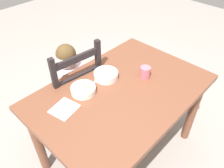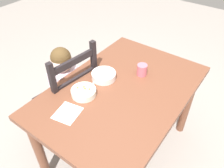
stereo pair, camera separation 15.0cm
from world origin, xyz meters
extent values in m
plane|color=gray|center=(0.00, 0.00, 0.00)|extent=(8.00, 8.00, 0.00)
cube|color=brown|center=(0.00, 0.00, 0.73)|extent=(1.27, 0.86, 0.04)
cylinder|color=brown|center=(0.56, -0.35, 0.36)|extent=(0.07, 0.07, 0.71)
cylinder|color=brown|center=(-0.56, 0.35, 0.36)|extent=(0.07, 0.07, 0.71)
cylinder|color=brown|center=(0.56, 0.35, 0.36)|extent=(0.07, 0.07, 0.71)
cube|color=black|center=(-0.09, 0.53, 0.43)|extent=(0.47, 0.47, 0.02)
cube|color=black|center=(0.12, 0.70, 0.21)|extent=(0.04, 0.04, 0.42)
cube|color=black|center=(-0.26, 0.74, 0.21)|extent=(0.04, 0.04, 0.42)
cube|color=black|center=(0.08, 0.32, 0.21)|extent=(0.04, 0.04, 0.42)
cube|color=black|center=(-0.30, 0.36, 0.21)|extent=(0.04, 0.04, 0.42)
cube|color=black|center=(0.08, 0.32, 0.72)|extent=(0.04, 0.04, 0.56)
cube|color=black|center=(-0.30, 0.36, 0.72)|extent=(0.04, 0.04, 0.56)
cube|color=black|center=(-0.11, 0.34, 0.91)|extent=(0.36, 0.07, 0.05)
cube|color=black|center=(-0.11, 0.34, 0.75)|extent=(0.36, 0.07, 0.05)
cube|color=silver|center=(-0.09, 0.50, 0.60)|extent=(0.22, 0.14, 0.32)
sphere|color=beige|center=(-0.09, 0.50, 0.84)|extent=(0.17, 0.17, 0.17)
sphere|color=brown|center=(-0.09, 0.50, 0.87)|extent=(0.16, 0.16, 0.16)
cylinder|color=#3F4C72|center=(-0.15, 0.38, 0.22)|extent=(0.07, 0.07, 0.44)
cylinder|color=#3F4C72|center=(-0.04, 0.38, 0.22)|extent=(0.07, 0.07, 0.44)
cylinder|color=silver|center=(-0.22, 0.40, 0.68)|extent=(0.06, 0.24, 0.13)
cylinder|color=silver|center=(0.04, 0.40, 0.68)|extent=(0.06, 0.24, 0.13)
cylinder|color=white|center=(0.02, 0.18, 0.78)|extent=(0.18, 0.18, 0.05)
cylinder|color=white|center=(0.02, 0.18, 0.76)|extent=(0.08, 0.08, 0.01)
cylinder|color=#51A128|center=(0.02, 0.18, 0.79)|extent=(0.15, 0.15, 0.03)
sphere|color=#499A2C|center=(0.06, 0.16, 0.80)|extent=(0.01, 0.01, 0.01)
sphere|color=#459A28|center=(0.04, 0.15, 0.80)|extent=(0.01, 0.01, 0.01)
sphere|color=#5A9A1E|center=(0.02, 0.19, 0.80)|extent=(0.01, 0.01, 0.01)
sphere|color=#489B21|center=(0.03, 0.19, 0.80)|extent=(0.01, 0.01, 0.01)
cylinder|color=white|center=(-0.20, 0.18, 0.78)|extent=(0.17, 0.17, 0.05)
cylinder|color=white|center=(-0.20, 0.18, 0.76)|extent=(0.08, 0.08, 0.01)
cylinder|color=orange|center=(-0.20, 0.18, 0.78)|extent=(0.14, 0.14, 0.03)
cube|color=orange|center=(-0.21, 0.22, 0.80)|extent=(0.01, 0.01, 0.01)
cube|color=orange|center=(-0.18, 0.19, 0.80)|extent=(0.02, 0.02, 0.01)
cube|color=orange|center=(-0.19, 0.17, 0.80)|extent=(0.02, 0.02, 0.01)
cube|color=orange|center=(-0.18, 0.15, 0.80)|extent=(0.02, 0.02, 0.01)
cube|color=silver|center=(-0.09, 0.19, 0.76)|extent=(0.09, 0.05, 0.00)
ellipsoid|color=silver|center=(-0.15, 0.16, 0.76)|extent=(0.05, 0.05, 0.01)
cylinder|color=#D46678|center=(0.23, -0.03, 0.80)|extent=(0.08, 0.08, 0.09)
cube|color=white|center=(-0.40, 0.15, 0.75)|extent=(0.19, 0.17, 0.00)
camera|label=1|loc=(-0.91, -0.76, 1.81)|focal=35.96mm
camera|label=2|loc=(-1.01, -0.65, 1.81)|focal=35.96mm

